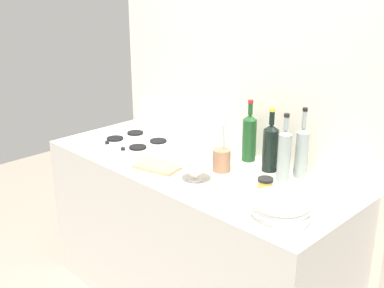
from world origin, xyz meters
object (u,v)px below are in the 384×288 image
at_px(wine_bottle_mid_left, 284,154).
at_px(wine_bottle_mid_right, 249,137).
at_px(stovetop_hob, 136,142).
at_px(cutting_board, 158,166).
at_px(condiment_jar_front, 265,189).
at_px(utensil_crock, 222,159).
at_px(mixing_bowl, 195,172).
at_px(wine_bottle_rightmost, 302,151).
at_px(wine_bottle_leftmost, 270,147).
at_px(plate_stack, 281,209).
at_px(butter_dish, 186,150).

height_order(wine_bottle_mid_left, wine_bottle_mid_right, wine_bottle_mid_left).
height_order(stovetop_hob, cutting_board, stovetop_hob).
bearing_deg(condiment_jar_front, utensil_crock, 162.10).
distance_m(mixing_bowl, cutting_board, 0.26).
bearing_deg(cutting_board, mixing_bowl, 4.47).
bearing_deg(cutting_board, wine_bottle_rightmost, 35.68).
height_order(wine_bottle_mid_right, cutting_board, wine_bottle_mid_right).
relative_size(stovetop_hob, condiment_jar_front, 4.12).
bearing_deg(wine_bottle_mid_left, stovetop_hob, -169.54).
xyz_separation_m(wine_bottle_leftmost, wine_bottle_mid_left, (0.13, -0.06, 0.01)).
distance_m(wine_bottle_mid_left, wine_bottle_mid_right, 0.31).
distance_m(wine_bottle_mid_right, cutting_board, 0.52).
relative_size(plate_stack, wine_bottle_rightmost, 0.69).
height_order(plate_stack, utensil_crock, utensil_crock).
height_order(wine_bottle_leftmost, condiment_jar_front, wine_bottle_leftmost).
xyz_separation_m(utensil_crock, condiment_jar_front, (0.37, -0.12, -0.01)).
height_order(stovetop_hob, mixing_bowl, mixing_bowl).
xyz_separation_m(stovetop_hob, butter_dish, (0.35, 0.08, 0.02)).
bearing_deg(utensil_crock, stovetop_hob, -175.13).
bearing_deg(butter_dish, condiment_jar_front, -12.29).
height_order(stovetop_hob, wine_bottle_leftmost, wine_bottle_leftmost).
bearing_deg(utensil_crock, plate_stack, -23.35).
height_order(stovetop_hob, wine_bottle_mid_left, wine_bottle_mid_left).
xyz_separation_m(plate_stack, wine_bottle_leftmost, (-0.36, 0.41, 0.08)).
bearing_deg(wine_bottle_leftmost, wine_bottle_rightmost, 14.48).
bearing_deg(utensil_crock, wine_bottle_mid_right, 88.98).
xyz_separation_m(wine_bottle_leftmost, cutting_board, (-0.44, -0.39, -0.12)).
relative_size(wine_bottle_mid_right, wine_bottle_rightmost, 0.94).
bearing_deg(utensil_crock, condiment_jar_front, -17.90).
distance_m(condiment_jar_front, cutting_board, 0.64).
height_order(mixing_bowl, condiment_jar_front, condiment_jar_front).
xyz_separation_m(plate_stack, wine_bottle_mid_left, (-0.23, 0.35, 0.09)).
height_order(wine_bottle_mid_left, wine_bottle_rightmost, wine_bottle_rightmost).
distance_m(stovetop_hob, wine_bottle_mid_right, 0.71).
xyz_separation_m(stovetop_hob, wine_bottle_mid_right, (0.65, 0.27, 0.12)).
height_order(butter_dish, condiment_jar_front, condiment_jar_front).
relative_size(wine_bottle_leftmost, cutting_board, 1.41).
height_order(wine_bottle_rightmost, mixing_bowl, wine_bottle_rightmost).
distance_m(wine_bottle_rightmost, butter_dish, 0.67).
height_order(wine_bottle_leftmost, utensil_crock, wine_bottle_leftmost).
relative_size(utensil_crock, condiment_jar_front, 2.50).
distance_m(plate_stack, wine_bottle_mid_right, 0.70).
height_order(wine_bottle_leftmost, butter_dish, wine_bottle_leftmost).
xyz_separation_m(wine_bottle_leftmost, wine_bottle_rightmost, (0.16, 0.04, 0.01)).
bearing_deg(wine_bottle_mid_left, wine_bottle_leftmost, 154.86).
bearing_deg(condiment_jar_front, wine_bottle_mid_left, 105.87).
relative_size(plate_stack, condiment_jar_front, 2.36).
distance_m(plate_stack, cutting_board, 0.80).
bearing_deg(butter_dish, stovetop_hob, -167.18).
bearing_deg(wine_bottle_mid_right, cutting_board, -121.93).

